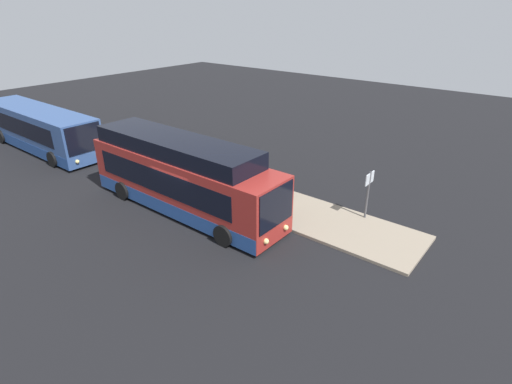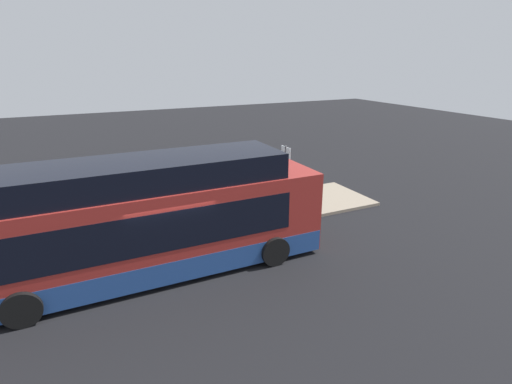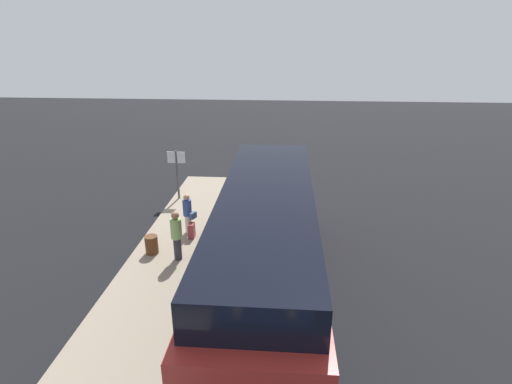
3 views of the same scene
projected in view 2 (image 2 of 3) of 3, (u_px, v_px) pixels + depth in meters
ground at (168, 271)px, 12.43m from camera, size 80.00×80.00×0.00m
platform at (147, 230)px, 15.22m from camera, size 20.00×3.40×0.13m
bus_lead at (143, 225)px, 11.84m from camera, size 11.02×2.80×3.58m
passenger_boarding at (181, 200)px, 15.47m from camera, size 0.52×0.52×1.75m
passenger_waiting at (228, 194)px, 16.41m from camera, size 0.49×0.59×1.57m
suitcase at (221, 210)px, 16.24m from camera, size 0.35×0.21×0.81m
sign_post at (286, 162)px, 18.72m from camera, size 0.10×0.81×2.29m
trash_bin at (183, 205)px, 16.66m from camera, size 0.44×0.44×0.65m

